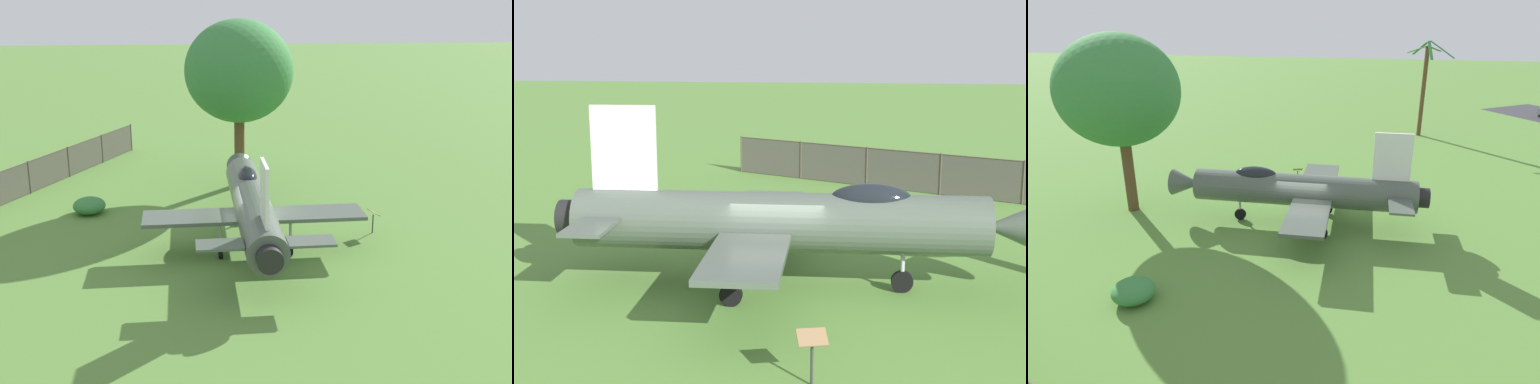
# 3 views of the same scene
# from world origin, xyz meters

# --- Properties ---
(ground_plane) EXTENTS (200.00, 200.00, 0.00)m
(ground_plane) POSITION_xyz_m (0.00, 0.00, 0.00)
(ground_plane) COLOR #568438
(display_jet) EXTENTS (9.65, 13.20, 5.04)m
(display_jet) POSITION_xyz_m (0.01, -0.36, 1.93)
(display_jet) COLOR #4C564C
(display_jet) RESTS_ON ground_plane
(perimeter_fence) EXTENTS (10.99, 22.72, 1.88)m
(perimeter_fence) POSITION_xyz_m (12.65, -7.24, 0.99)
(perimeter_fence) COLOR #4C4238
(perimeter_fence) RESTS_ON ground_plane
(shrub_near_fence) EXTENTS (1.64, 1.64, 0.85)m
(shrub_near_fence) POSITION_xyz_m (8.02, -5.16, 0.42)
(shrub_near_fence) COLOR #387F3D
(shrub_near_fence) RESTS_ON ground_plane
(info_plaque) EXTENTS (0.54, 0.68, 1.14)m
(info_plaque) POSITION_xyz_m (-5.78, -1.33, 0.85)
(info_plaque) COLOR #333333
(info_plaque) RESTS_ON ground_plane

